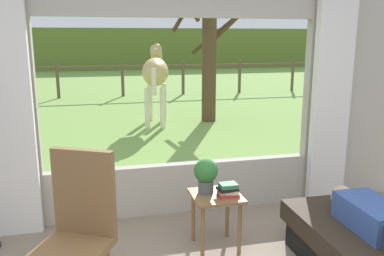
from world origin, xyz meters
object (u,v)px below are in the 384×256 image
(book_stack, at_px, (228,190))
(side_table, at_px, (216,204))
(potted_plant, at_px, (206,174))
(pasture_tree, at_px, (208,51))
(horse, at_px, (156,72))
(rocking_chair, at_px, (79,230))

(book_stack, bearing_deg, side_table, 148.60)
(side_table, relative_size, book_stack, 2.64)
(side_table, relative_size, potted_plant, 1.63)
(potted_plant, height_order, book_stack, potted_plant)
(side_table, xyz_separation_m, pasture_tree, (1.49, 5.53, 1.17))
(side_table, xyz_separation_m, horse, (0.29, 5.51, 0.73))
(rocking_chair, distance_m, potted_plant, 1.24)
(rocking_chair, xyz_separation_m, side_table, (1.18, 0.47, -0.12))
(rocking_chair, bearing_deg, side_table, 49.39)
(potted_plant, relative_size, book_stack, 1.62)
(rocking_chair, xyz_separation_m, pasture_tree, (2.67, 6.00, 1.05))
(rocking_chair, xyz_separation_m, horse, (1.47, 5.98, 0.61))
(horse, relative_size, pasture_tree, 0.58)
(potted_plant, distance_m, pasture_tree, 5.76)
(side_table, distance_m, pasture_tree, 5.84)
(rocking_chair, bearing_deg, horse, 103.72)
(rocking_chair, distance_m, side_table, 1.28)
(side_table, xyz_separation_m, book_stack, (0.09, -0.06, 0.15))
(rocking_chair, distance_m, pasture_tree, 6.65)
(book_stack, height_order, horse, horse)
(rocking_chair, relative_size, book_stack, 5.68)
(book_stack, xyz_separation_m, horse, (0.20, 5.57, 0.58))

